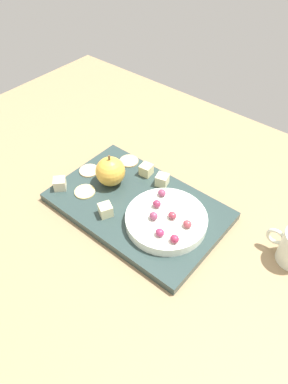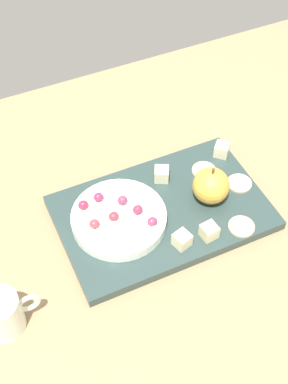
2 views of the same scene
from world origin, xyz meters
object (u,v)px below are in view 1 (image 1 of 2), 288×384
object	(u,v)px
cheese_cube_1	(60,184)
grape_6	(187,224)
serving_dish	(166,220)
grape_3	(172,215)
cracker_0	(89,171)
cheese_cube_0	(146,170)
cheese_cube_2	(106,210)
grape_2	(154,216)
grape_5	(175,239)
grape_0	(162,193)
apple_whole	(110,171)
platter	(138,206)
cheese_cube_3	(162,180)
cracker_2	(85,192)
grape_4	(160,233)
grape_1	(157,204)
cracker_1	(129,161)

from	to	relation	value
cheese_cube_1	grape_6	size ratio (longest dim) A/B	1.46
serving_dish	grape_3	xyz separation A→B (cm)	(1.16, 0.47, 1.91)
cracker_0	grape_3	distance (cm)	26.52
cheese_cube_0	cheese_cube_2	size ratio (longest dim) A/B	1.00
grape_2	grape_3	bearing A→B (deg)	43.01
serving_dish	cracker_0	distance (cm)	25.25
grape_5	grape_3	bearing A→B (deg)	130.67
cheese_cube_0	grape_0	world-z (taller)	grape_0
grape_2	apple_whole	bearing A→B (deg)	165.99
platter	cheese_cube_3	world-z (taller)	cheese_cube_3
cheese_cube_3	grape_3	world-z (taller)	grape_3
cheese_cube_2	grape_2	size ratio (longest dim) A/B	1.46
platter	cracker_2	size ratio (longest dim) A/B	8.04
grape_3	grape_5	distance (cm)	6.25
grape_4	grape_5	distance (cm)	3.29
cracker_2	grape_0	size ratio (longest dim) A/B	2.59
cheese_cube_3	grape_1	bearing A→B (deg)	-59.51
platter	cheese_cube_0	world-z (taller)	cheese_cube_0
serving_dish	cheese_cube_2	distance (cm)	13.49
cheese_cube_0	serving_dish	bearing A→B (deg)	-35.43
grape_4	apple_whole	bearing A→B (deg)	161.55
cheese_cube_3	cracker_0	world-z (taller)	cheese_cube_3
apple_whole	cheese_cube_0	distance (cm)	9.28
grape_5	apple_whole	bearing A→B (deg)	165.29
cracker_0	grape_5	world-z (taller)	grape_5
cracker_0	grape_5	distance (cm)	31.06
serving_dish	grape_4	bearing A→B (deg)	-67.66
grape_0	grape_3	distance (cm)	7.05
serving_dish	cheese_cube_0	world-z (taller)	cheese_cube_0
cheese_cube_3	grape_5	xyz separation A→B (cm)	(13.50, -13.51, 1.69)
serving_dish	cheese_cube_3	xyz separation A→B (cm)	(-8.27, 9.24, 0.27)
cracker_0	grape_1	world-z (taller)	grape_1
cracker_1	grape_2	bearing A→B (deg)	-34.80
cracker_2	serving_dish	bearing A→B (deg)	12.78
apple_whole	grape_1	bearing A→B (deg)	-3.53
platter	cheese_cube_1	distance (cm)	19.30
grape_1	grape_3	size ratio (longest dim) A/B	1.00
cheese_cube_3	cracker_2	distance (cm)	18.57
grape_0	grape_2	xyz separation A→B (cm)	(2.95, -6.64, 0.12)
cheese_cube_0	cracker_2	world-z (taller)	cheese_cube_0
grape_4	cracker_1	bearing A→B (deg)	145.14
cheese_cube_0	grape_6	xyz separation A→B (cm)	(18.51, -9.08, 1.64)
cheese_cube_1	grape_0	xyz separation A→B (cm)	(21.35, 11.76, 1.61)
cracker_0	grape_0	distance (cm)	20.95
cheese_cube_1	grape_5	distance (cm)	31.47
apple_whole	platter	bearing A→B (deg)	-7.51
cracker_0	grape_2	world-z (taller)	grape_2
apple_whole	grape_1	size ratio (longest dim) A/B	3.76
apple_whole	cheese_cube_1	distance (cm)	12.34
grape_5	cracker_1	bearing A→B (deg)	149.70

